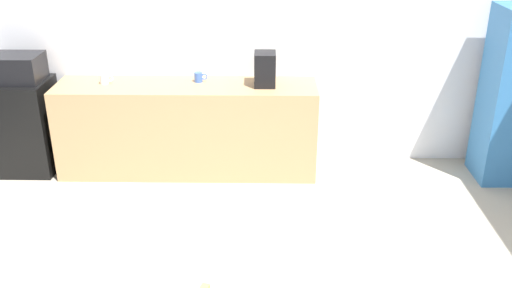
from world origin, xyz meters
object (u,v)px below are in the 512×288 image
Objects in this scene: mini_fridge at (26,126)px; mug_green at (199,77)px; microwave at (16,68)px; coffee_maker at (265,69)px; mug_white at (105,79)px.

mini_fridge is 1.79m from mug_green.
mini_fridge is 7.20× the size of mug_green.
microwave is 2.37m from coffee_maker.
microwave reaches higher than mini_fridge.
mini_fridge is at bearing -178.37° from mug_white.
mug_green is at bearing 171.33° from coffee_maker.
mug_white is 1.00× the size of mug_green.
mini_fridge is at bearing 0.00° from microwave.
mug_white and mug_green have the same top height.
mini_fridge is 0.59m from microwave.
coffee_maker is at bearing 0.00° from microwave.
microwave is at bearing -178.37° from mug_white.
coffee_maker reaches higher than microwave.
coffee_maker is (0.64, -0.10, 0.11)m from mug_green.
microwave is 0.84m from mug_white.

